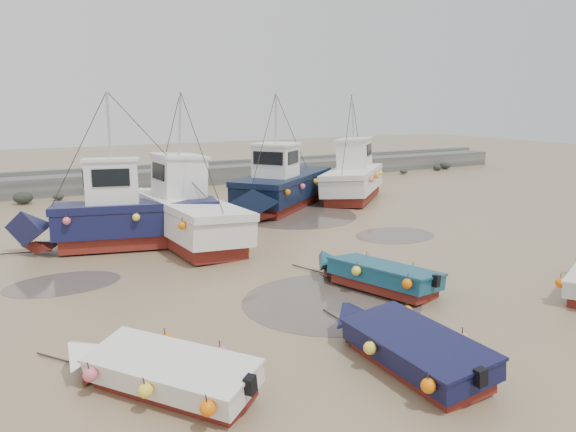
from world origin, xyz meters
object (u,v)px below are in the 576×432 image
at_px(cabin_boat_0, 121,215).
at_px(cabin_boat_2, 279,185).
at_px(cabin_boat_1, 180,210).
at_px(dinghy_0, 160,365).
at_px(dinghy_2, 374,272).
at_px(dinghy_1, 408,341).
at_px(person, 174,238).
at_px(cabin_boat_3, 356,176).

bearing_deg(cabin_boat_0, cabin_boat_2, -51.78).
bearing_deg(cabin_boat_1, dinghy_0, -113.17).
bearing_deg(dinghy_2, cabin_boat_2, 57.03).
bearing_deg(dinghy_0, cabin_boat_1, 35.01).
distance_m(dinghy_1, person, 14.09).
relative_size(dinghy_1, person, 3.20).
distance_m(dinghy_0, dinghy_2, 8.38).
relative_size(dinghy_0, dinghy_1, 0.87).
bearing_deg(cabin_boat_2, dinghy_0, 106.35).
distance_m(cabin_boat_0, cabin_boat_2, 10.44).
height_order(cabin_boat_2, cabin_boat_3, same).
bearing_deg(dinghy_0, cabin_boat_3, 10.02).
height_order(cabin_boat_1, cabin_boat_3, same).
xyz_separation_m(cabin_boat_2, person, (-7.17, -3.83, -1.31)).
distance_m(dinghy_0, cabin_boat_2, 19.93).
bearing_deg(cabin_boat_0, cabin_boat_1, -75.66).
distance_m(dinghy_2, cabin_boat_3, 16.74).
relative_size(dinghy_1, cabin_boat_1, 0.55).
bearing_deg(dinghy_2, cabin_boat_3, 38.71).
bearing_deg(person, cabin_boat_1, 90.57).
relative_size(dinghy_0, cabin_boat_1, 0.48).
bearing_deg(cabin_boat_0, dinghy_1, -152.22).
xyz_separation_m(dinghy_0, cabin_boat_0, (1.89, 12.01, 0.81)).
distance_m(dinghy_0, cabin_boat_3, 24.08).
bearing_deg(dinghy_0, person, 36.39).
height_order(cabin_boat_1, cabin_boat_2, same).
bearing_deg(dinghy_1, cabin_boat_3, 58.60).
xyz_separation_m(cabin_boat_0, cabin_boat_2, (9.50, 4.34, -0.05)).
xyz_separation_m(dinghy_1, cabin_boat_1, (-0.90, 13.56, 0.77)).
bearing_deg(cabin_boat_0, dinghy_0, -175.24).
xyz_separation_m(dinghy_2, cabin_boat_2, (3.58, 13.29, 0.75)).
distance_m(dinghy_1, cabin_boat_2, 18.90).
bearing_deg(dinghy_2, person, 92.89).
xyz_separation_m(cabin_boat_3, person, (-12.79, -4.50, -1.37)).
bearing_deg(dinghy_2, dinghy_0, -176.47).
xyz_separation_m(dinghy_1, cabin_boat_2, (6.10, 17.87, 0.76)).
bearing_deg(dinghy_1, person, 95.26).
bearing_deg(cabin_boat_3, cabin_boat_0, -115.00).
bearing_deg(dinghy_2, cabin_boat_0, 105.59).
bearing_deg(dinghy_2, dinghy_1, -136.70).
relative_size(dinghy_0, cabin_boat_0, 0.54).
bearing_deg(cabin_boat_3, cabin_boat_1, -111.80).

